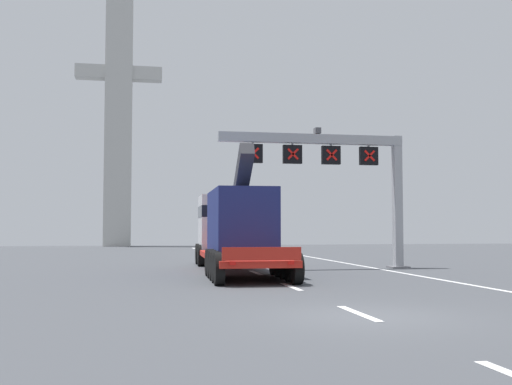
% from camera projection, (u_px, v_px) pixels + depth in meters
% --- Properties ---
extents(ground, '(112.00, 112.00, 0.00)m').
position_uv_depth(ground, '(366.00, 317.00, 13.69)').
color(ground, '#424449').
extents(lane_markings, '(0.20, 54.42, 0.01)m').
position_uv_depth(lane_markings, '(234.00, 264.00, 33.24)').
color(lane_markings, silver).
rests_on(lane_markings, ground).
extents(edge_line_right, '(0.20, 63.00, 0.01)m').
position_uv_depth(edge_line_right, '(404.00, 273.00, 26.60)').
color(edge_line_right, silver).
rests_on(edge_line_right, ground).
extents(overhead_lane_gantry, '(9.32, 0.90, 6.76)m').
position_uv_depth(overhead_lane_gantry, '(338.00, 162.00, 29.91)').
color(overhead_lane_gantry, '#9EA0A5').
rests_on(overhead_lane_gantry, ground).
extents(heavy_haul_truck_red, '(3.39, 14.13, 5.30)m').
position_uv_depth(heavy_haul_truck_red, '(233.00, 227.00, 28.61)').
color(heavy_haul_truck_red, red).
rests_on(heavy_haul_truck_red, ground).
extents(bridge_pylon_distant, '(9.00, 2.00, 29.61)m').
position_uv_depth(bridge_pylon_distant, '(119.00, 103.00, 65.66)').
color(bridge_pylon_distant, '#B7B7B2').
rests_on(bridge_pylon_distant, ground).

